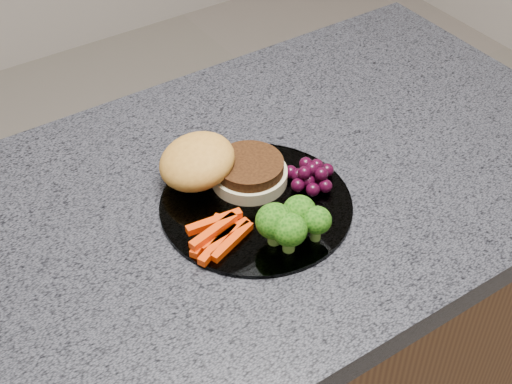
% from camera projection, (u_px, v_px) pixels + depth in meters
% --- Properties ---
extents(countertop, '(1.20, 0.60, 0.04)m').
position_uv_depth(countertop, '(214.00, 215.00, 0.98)').
color(countertop, '#45464E').
rests_on(countertop, island_cabinet).
extents(plate, '(0.26, 0.26, 0.01)m').
position_uv_depth(plate, '(256.00, 205.00, 0.96)').
color(plate, white).
rests_on(plate, countertop).
extents(burger, '(0.20, 0.18, 0.06)m').
position_uv_depth(burger, '(216.00, 168.00, 0.97)').
color(burger, '#C8BD8D').
rests_on(burger, plate).
extents(carrot_sticks, '(0.09, 0.07, 0.02)m').
position_uv_depth(carrot_sticks, '(218.00, 234.00, 0.90)').
color(carrot_sticks, '#EA3703').
rests_on(carrot_sticks, plate).
extents(broccoli, '(0.09, 0.07, 0.06)m').
position_uv_depth(broccoli, '(291.00, 222.00, 0.88)').
color(broccoli, '#689A38').
rests_on(broccoli, plate).
extents(grape_bunch, '(0.07, 0.07, 0.03)m').
position_uv_depth(grape_bunch, '(311.00, 175.00, 0.98)').
color(grape_bunch, black).
rests_on(grape_bunch, plate).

